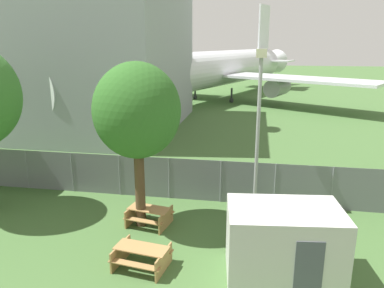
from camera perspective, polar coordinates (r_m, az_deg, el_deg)
The scene contains 8 objects.
hangar_building at distance 38.40m, azimuth -24.57°, elevation 13.55°, with size 28.61×17.19×16.00m.
perimeter_fence at distance 18.05m, azimuth 4.40°, elevation -5.71°, with size 56.07×0.07×2.08m.
airplane at distance 47.57m, azimuth 2.36°, elevation 11.16°, with size 39.08×47.68×13.11m.
portable_cabin at distance 12.89m, azimuth 13.76°, elevation -14.45°, with size 3.86×2.73×2.42m.
picnic_bench_near_cabin at distance 16.15m, azimuth -6.54°, elevation -10.60°, with size 1.97×1.69×0.76m.
picnic_bench_open_grass at distance 13.45m, azimuth -7.67°, elevation -16.38°, with size 2.01×1.66×0.76m.
tree_far_right at distance 14.80m, azimuth -8.38°, elevation 4.91°, with size 3.45×3.45×6.81m.
light_mast at distance 16.52m, azimuth 10.12°, elevation 4.45°, with size 0.44×0.44×7.22m.
Camera 1 is at (1.51, -5.63, 7.53)m, focal length 35.00 mm.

